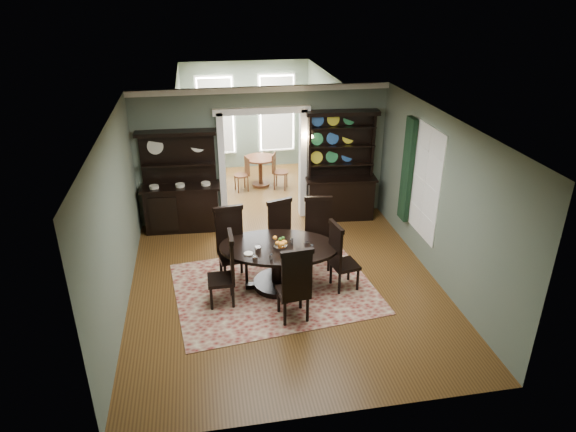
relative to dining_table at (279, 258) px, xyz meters
The scene contains 19 objects.
room 1.01m from the dining_table, 11.09° to the right, with size 5.51×6.01×3.01m.
parlor 5.55m from the dining_table, 88.76° to the left, with size 3.51×3.50×3.01m.
doorway_trim 3.12m from the dining_table, 87.69° to the left, with size 2.08×0.25×2.57m.
right_window 3.12m from the dining_table, 17.05° to the left, with size 0.15×1.47×2.12m.
wall_sconce 3.26m from the dining_table, 68.98° to the left, with size 0.27×0.21×0.21m.
rug 0.58m from the dining_table, 144.60° to the right, with size 3.44×2.67×0.01m, color maroon.
dining_table is the anchor object (origin of this frame).
centerpiece 0.31m from the dining_table, 74.38° to the right, with size 1.21×0.78×0.20m.
chair_far_left 0.93m from the dining_table, 150.81° to the left, with size 0.58×0.56×1.40m.
chair_far_mid 0.78m from the dining_table, 76.44° to the left, with size 0.61×0.60×1.33m.
chair_far_right 1.10m from the dining_table, 37.91° to the left, with size 0.57×0.55×1.37m.
chair_end_left 1.00m from the dining_table, 159.37° to the right, with size 0.45×0.50×1.30m.
chair_end_right 1.07m from the dining_table, 13.97° to the right, with size 0.53×0.55×1.29m.
chair_near 1.08m from the dining_table, 85.23° to the right, with size 0.55×0.53×1.36m.
sideboard 3.18m from the dining_table, 122.42° to the left, with size 1.69×0.67×2.19m.
welsh_dresser 3.25m from the dining_table, 55.52° to the left, with size 1.62×0.71×2.46m.
parlor_table 4.90m from the dining_table, 86.57° to the left, with size 0.84×0.84×0.78m.
parlor_chair_left 4.64m from the dining_table, 92.19° to the left, with size 0.40×0.39×0.89m.
parlor_chair_right 4.68m from the dining_table, 81.15° to the left, with size 0.44×0.43×0.94m.
Camera 1 is at (-1.32, -7.68, 5.10)m, focal length 32.00 mm.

